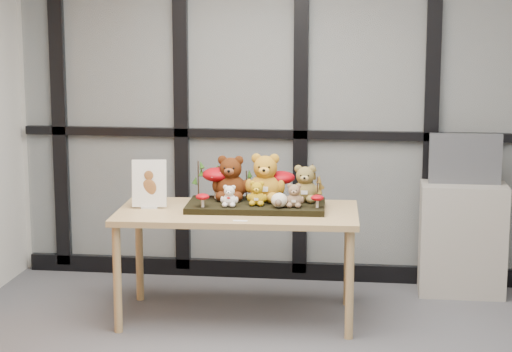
# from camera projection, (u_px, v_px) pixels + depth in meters

# --- Properties ---
(room_shell) EXTENTS (5.00, 5.00, 5.00)m
(room_shell) POSITION_uv_depth(u_px,v_px,m) (361.00, 64.00, 3.91)
(room_shell) COLOR beige
(room_shell) RESTS_ON floor
(glass_partition) EXTENTS (4.90, 0.06, 2.78)m
(glass_partition) POSITION_uv_depth(u_px,v_px,m) (366.00, 83.00, 6.37)
(glass_partition) COLOR #2D383F
(glass_partition) RESTS_ON floor
(display_table) EXTENTS (1.51, 0.81, 0.69)m
(display_table) POSITION_uv_depth(u_px,v_px,m) (238.00, 221.00, 5.71)
(display_table) COLOR tan
(display_table) RESTS_ON floor
(diorama_tray) EXTENTS (0.87, 0.46, 0.04)m
(diorama_tray) POSITION_uv_depth(u_px,v_px,m) (256.00, 206.00, 5.74)
(diorama_tray) COLOR black
(diorama_tray) RESTS_ON display_table
(bear_pooh_yellow) EXTENTS (0.26, 0.24, 0.33)m
(bear_pooh_yellow) POSITION_uv_depth(u_px,v_px,m) (265.00, 175.00, 5.77)
(bear_pooh_yellow) COLOR #BA7F1D
(bear_pooh_yellow) RESTS_ON diorama_tray
(bear_brown_medium) EXTENTS (0.24, 0.22, 0.31)m
(bear_brown_medium) POSITION_uv_depth(u_px,v_px,m) (231.00, 175.00, 5.82)
(bear_brown_medium) COLOR #431D09
(bear_brown_medium) RESTS_ON diorama_tray
(bear_tan_back) EXTENTS (0.20, 0.18, 0.25)m
(bear_tan_back) POSITION_uv_depth(u_px,v_px,m) (305.00, 182.00, 5.76)
(bear_tan_back) COLOR olive
(bear_tan_back) RESTS_ON diorama_tray
(bear_small_yellow) EXTENTS (0.13, 0.12, 0.16)m
(bear_small_yellow) POSITION_uv_depth(u_px,v_px,m) (257.00, 192.00, 5.66)
(bear_small_yellow) COLOR #B98C10
(bear_small_yellow) RESTS_ON diorama_tray
(bear_white_bow) EXTENTS (0.12, 0.11, 0.15)m
(bear_white_bow) POSITION_uv_depth(u_px,v_px,m) (229.00, 195.00, 5.63)
(bear_white_bow) COLOR white
(bear_white_bow) RESTS_ON diorama_tray
(bear_beige_small) EXTENTS (0.13, 0.12, 0.16)m
(bear_beige_small) POSITION_uv_depth(u_px,v_px,m) (294.00, 194.00, 5.61)
(bear_beige_small) COLOR #826449
(bear_beige_small) RESTS_ON diorama_tray
(plush_cream_hedgehog) EXTENTS (0.08, 0.07, 0.10)m
(plush_cream_hedgehog) POSITION_uv_depth(u_px,v_px,m) (279.00, 199.00, 5.60)
(plush_cream_hedgehog) COLOR silver
(plush_cream_hedgehog) RESTS_ON diorama_tray
(mushroom_back_left) EXTENTS (0.20, 0.20, 0.22)m
(mushroom_back_left) POSITION_uv_depth(u_px,v_px,m) (218.00, 181.00, 5.87)
(mushroom_back_left) COLOR #96040D
(mushroom_back_left) RESTS_ON diorama_tray
(mushroom_back_right) EXTENTS (0.18, 0.18, 0.20)m
(mushroom_back_right) POSITION_uv_depth(u_px,v_px,m) (281.00, 184.00, 5.84)
(mushroom_back_right) COLOR #96040D
(mushroom_back_right) RESTS_ON diorama_tray
(mushroom_front_left) EXTENTS (0.08, 0.08, 0.09)m
(mushroom_front_left) POSITION_uv_depth(u_px,v_px,m) (203.00, 200.00, 5.61)
(mushroom_front_left) COLOR #96040D
(mushroom_front_left) RESTS_ON diorama_tray
(mushroom_front_right) EXTENTS (0.08, 0.08, 0.09)m
(mushroom_front_right) POSITION_uv_depth(u_px,v_px,m) (317.00, 201.00, 5.59)
(mushroom_front_right) COLOR #96040D
(mushroom_front_right) RESTS_ON diorama_tray
(sprig_green_far_left) EXTENTS (0.05, 0.05, 0.24)m
(sprig_green_far_left) POSITION_uv_depth(u_px,v_px,m) (198.00, 180.00, 5.86)
(sprig_green_far_left) COLOR #0F360C
(sprig_green_far_left) RESTS_ON diorama_tray
(sprig_green_mid_left) EXTENTS (0.05, 0.05, 0.20)m
(sprig_green_mid_left) POSITION_uv_depth(u_px,v_px,m) (219.00, 182.00, 5.90)
(sprig_green_mid_left) COLOR #0F360C
(sprig_green_mid_left) RESTS_ON diorama_tray
(sprig_dry_far_right) EXTENTS (0.05, 0.05, 0.23)m
(sprig_dry_far_right) POSITION_uv_depth(u_px,v_px,m) (312.00, 183.00, 5.78)
(sprig_dry_far_right) COLOR brown
(sprig_dry_far_right) RESTS_ON diorama_tray
(sprig_dry_mid_right) EXTENTS (0.05, 0.05, 0.17)m
(sprig_dry_mid_right) POSITION_uv_depth(u_px,v_px,m) (317.00, 191.00, 5.68)
(sprig_dry_mid_right) COLOR brown
(sprig_dry_mid_right) RESTS_ON diorama_tray
(sprig_green_centre) EXTENTS (0.05, 0.05, 0.17)m
(sprig_green_centre) POSITION_uv_depth(u_px,v_px,m) (246.00, 184.00, 5.89)
(sprig_green_centre) COLOR #0F360C
(sprig_green_centre) RESTS_ON diorama_tray
(sign_holder) EXTENTS (0.22, 0.07, 0.30)m
(sign_holder) POSITION_uv_depth(u_px,v_px,m) (149.00, 186.00, 5.74)
(sign_holder) COLOR silver
(sign_holder) RESTS_ON display_table
(label_card) EXTENTS (0.08, 0.03, 0.00)m
(label_card) POSITION_uv_depth(u_px,v_px,m) (240.00, 221.00, 5.41)
(label_card) COLOR white
(label_card) RESTS_ON display_table
(cabinet) EXTENTS (0.57, 0.33, 0.76)m
(cabinet) POSITION_uv_depth(u_px,v_px,m) (462.00, 239.00, 6.27)
(cabinet) COLOR gray
(cabinet) RESTS_ON floor
(monitor) EXTENTS (0.48, 0.05, 0.34)m
(monitor) POSITION_uv_depth(u_px,v_px,m) (465.00, 159.00, 6.19)
(monitor) COLOR #4F5157
(monitor) RESTS_ON cabinet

